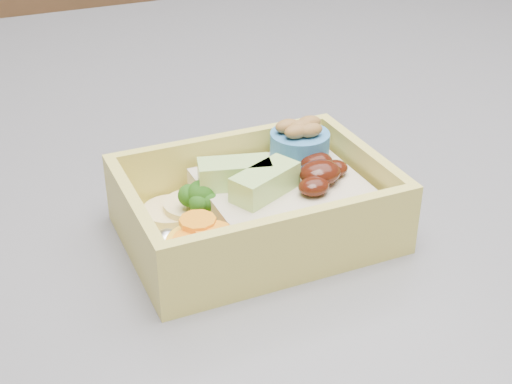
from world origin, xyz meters
name	(u,v)px	position (x,y,z in m)	size (l,w,h in m)	color
bento_box	(262,204)	(-0.16, -0.24, 0.94)	(0.16, 0.12, 0.06)	#D5C758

